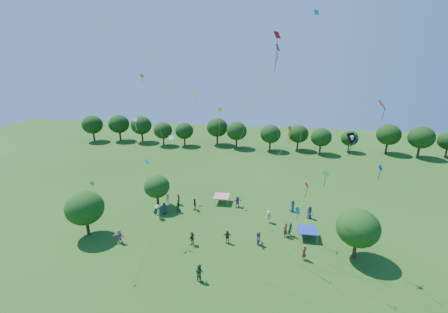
{
  "coord_description": "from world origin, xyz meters",
  "views": [
    {
      "loc": [
        4.59,
        -13.87,
        20.1
      ],
      "look_at": [
        0.0,
        14.0,
        11.0
      ],
      "focal_mm": 24.0,
      "sensor_mm": 36.0,
      "label": 1
    }
  ],
  "objects_px": {
    "near_tree_north": "(157,186)",
    "tent_blue": "(308,230)",
    "pirate_kite": "(350,142)",
    "near_tree_west": "(85,208)",
    "red_high_kite": "(264,75)",
    "tent_red_stripe": "(222,196)",
    "near_tree_east": "(358,228)"
  },
  "relations": [
    {
      "from": "near_tree_north",
      "to": "tent_blue",
      "type": "xyz_separation_m",
      "value": [
        20.32,
        -4.5,
        -2.22
      ]
    },
    {
      "from": "near_tree_north",
      "to": "pirate_kite",
      "type": "distance_m",
      "value": 25.95
    },
    {
      "from": "near_tree_west",
      "to": "red_high_kite",
      "type": "height_order",
      "value": "red_high_kite"
    },
    {
      "from": "near_tree_north",
      "to": "tent_red_stripe",
      "type": "bearing_deg",
      "value": 18.56
    },
    {
      "from": "near_tree_west",
      "to": "tent_blue",
      "type": "bearing_deg",
      "value": 8.02
    },
    {
      "from": "near_tree_east",
      "to": "pirate_kite",
      "type": "bearing_deg",
      "value": -178.38
    },
    {
      "from": "near_tree_east",
      "to": "tent_red_stripe",
      "type": "xyz_separation_m",
      "value": [
        -16.12,
        10.45,
        -2.54
      ]
    },
    {
      "from": "tent_red_stripe",
      "to": "tent_blue",
      "type": "distance_m",
      "value": 13.76
    },
    {
      "from": "near_tree_east",
      "to": "tent_blue",
      "type": "distance_m",
      "value": 6.01
    },
    {
      "from": "near_tree_north",
      "to": "tent_blue",
      "type": "distance_m",
      "value": 20.93
    },
    {
      "from": "near_tree_west",
      "to": "red_high_kite",
      "type": "distance_m",
      "value": 25.36
    },
    {
      "from": "tent_blue",
      "to": "near_tree_east",
      "type": "bearing_deg",
      "value": -33.59
    },
    {
      "from": "tent_red_stripe",
      "to": "pirate_kite",
      "type": "distance_m",
      "value": 21.19
    },
    {
      "from": "near_tree_east",
      "to": "tent_red_stripe",
      "type": "distance_m",
      "value": 19.38
    },
    {
      "from": "near_tree_north",
      "to": "near_tree_east",
      "type": "bearing_deg",
      "value": -16.81
    },
    {
      "from": "near_tree_west",
      "to": "near_tree_north",
      "type": "height_order",
      "value": "near_tree_west"
    },
    {
      "from": "tent_red_stripe",
      "to": "tent_blue",
      "type": "relative_size",
      "value": 1.0
    },
    {
      "from": "near_tree_north",
      "to": "tent_blue",
      "type": "height_order",
      "value": "near_tree_north"
    },
    {
      "from": "pirate_kite",
      "to": "near_tree_north",
      "type": "bearing_deg",
      "value": 161.74
    },
    {
      "from": "tent_red_stripe",
      "to": "near_tree_north",
      "type": "bearing_deg",
      "value": -161.44
    },
    {
      "from": "pirate_kite",
      "to": "red_high_kite",
      "type": "height_order",
      "value": "red_high_kite"
    },
    {
      "from": "near_tree_north",
      "to": "tent_red_stripe",
      "type": "xyz_separation_m",
      "value": [
        8.74,
        2.93,
        -2.22
      ]
    },
    {
      "from": "near_tree_east",
      "to": "tent_blue",
      "type": "xyz_separation_m",
      "value": [
        -4.54,
        3.01,
        -2.54
      ]
    },
    {
      "from": "near_tree_north",
      "to": "tent_red_stripe",
      "type": "distance_m",
      "value": 9.48
    },
    {
      "from": "near_tree_west",
      "to": "near_tree_east",
      "type": "distance_m",
      "value": 30.52
    },
    {
      "from": "near_tree_west",
      "to": "near_tree_east",
      "type": "bearing_deg",
      "value": 1.22
    },
    {
      "from": "near_tree_north",
      "to": "tent_blue",
      "type": "relative_size",
      "value": 2.22
    },
    {
      "from": "tent_blue",
      "to": "red_high_kite",
      "type": "height_order",
      "value": "red_high_kite"
    },
    {
      "from": "near_tree_east",
      "to": "pirate_kite",
      "type": "distance_m",
      "value": 9.38
    },
    {
      "from": "near_tree_north",
      "to": "near_tree_west",
      "type": "bearing_deg",
      "value": -124.7
    },
    {
      "from": "near_tree_west",
      "to": "near_tree_north",
      "type": "bearing_deg",
      "value": 55.3
    },
    {
      "from": "near_tree_west",
      "to": "tent_blue",
      "type": "relative_size",
      "value": 2.55
    }
  ]
}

